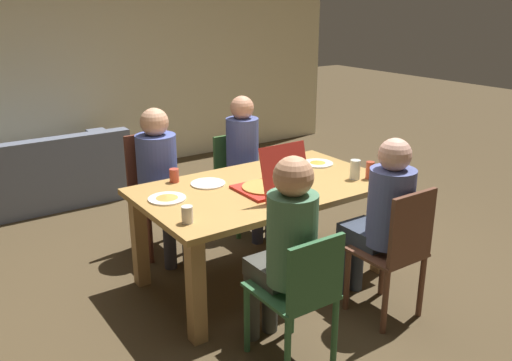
{
  "coord_description": "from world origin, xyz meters",
  "views": [
    {
      "loc": [
        -2.12,
        -2.99,
        2.03
      ],
      "look_at": [
        0.0,
        0.1,
        0.75
      ],
      "focal_mm": 37.54,
      "sensor_mm": 36.0,
      "label": 1
    }
  ],
  "objects_px": {
    "drinking_glass_1": "(370,170)",
    "drinking_glass_3": "(187,215)",
    "chair_2": "(238,179)",
    "pizza_box_0": "(269,185)",
    "dining_table": "(264,200)",
    "person_1": "(382,213)",
    "plate_0": "(208,184)",
    "person_3": "(285,243)",
    "chair_0": "(154,190)",
    "plate_2": "(167,198)",
    "person_2": "(247,156)",
    "drinking_glass_2": "(174,175)",
    "couch": "(29,179)",
    "drinking_glass_0": "(355,170)",
    "chair_3": "(300,293)",
    "plate_3": "(281,167)",
    "plate_1": "(318,163)",
    "person_0": "(160,171)",
    "chair_1": "(397,249)"
  },
  "relations": [
    {
      "from": "drinking_glass_1",
      "to": "drinking_glass_3",
      "type": "xyz_separation_m",
      "value": [
        -1.52,
        0.03,
        -0.01
      ]
    },
    {
      "from": "chair_2",
      "to": "drinking_glass_1",
      "type": "bearing_deg",
      "value": -74.18
    },
    {
      "from": "drinking_glass_3",
      "to": "pizza_box_0",
      "type": "bearing_deg",
      "value": 12.1
    },
    {
      "from": "dining_table",
      "to": "person_1",
      "type": "relative_size",
      "value": 1.48
    },
    {
      "from": "drinking_glass_3",
      "to": "plate_0",
      "type": "bearing_deg",
      "value": 50.32
    },
    {
      "from": "person_3",
      "to": "chair_0",
      "type": "bearing_deg",
      "value": 90.0
    },
    {
      "from": "chair_0",
      "to": "plate_2",
      "type": "distance_m",
      "value": 0.9
    },
    {
      "from": "person_2",
      "to": "drinking_glass_2",
      "type": "xyz_separation_m",
      "value": [
        -0.88,
        -0.37,
        0.08
      ]
    },
    {
      "from": "chair_0",
      "to": "drinking_glass_3",
      "type": "relative_size",
      "value": 9.26
    },
    {
      "from": "couch",
      "to": "person_1",
      "type": "bearing_deg",
      "value": -66.45
    },
    {
      "from": "plate_2",
      "to": "drinking_glass_3",
      "type": "relative_size",
      "value": 2.42
    },
    {
      "from": "person_1",
      "to": "couch",
      "type": "relative_size",
      "value": 0.63
    },
    {
      "from": "chair_0",
      "to": "drinking_glass_0",
      "type": "distance_m",
      "value": 1.67
    },
    {
      "from": "drinking_glass_3",
      "to": "couch",
      "type": "distance_m",
      "value": 2.98
    },
    {
      "from": "chair_3",
      "to": "plate_3",
      "type": "xyz_separation_m",
      "value": [
        0.79,
        1.24,
        0.28
      ]
    },
    {
      "from": "chair_3",
      "to": "plate_1",
      "type": "xyz_separation_m",
      "value": [
        1.11,
        1.15,
        0.28
      ]
    },
    {
      "from": "chair_2",
      "to": "plate_3",
      "type": "relative_size",
      "value": 3.4
    },
    {
      "from": "person_0",
      "to": "plate_0",
      "type": "bearing_deg",
      "value": -78.38
    },
    {
      "from": "person_0",
      "to": "couch",
      "type": "bearing_deg",
      "value": 110.18
    },
    {
      "from": "drinking_glass_0",
      "to": "plate_2",
      "type": "bearing_deg",
      "value": 163.25
    },
    {
      "from": "plate_2",
      "to": "plate_3",
      "type": "distance_m",
      "value": 1.06
    },
    {
      "from": "dining_table",
      "to": "chair_1",
      "type": "relative_size",
      "value": 1.97
    },
    {
      "from": "plate_1",
      "to": "drinking_glass_1",
      "type": "bearing_deg",
      "value": -81.45
    },
    {
      "from": "chair_0",
      "to": "person_1",
      "type": "height_order",
      "value": "person_1"
    },
    {
      "from": "plate_3",
      "to": "couch",
      "type": "relative_size",
      "value": 0.13
    },
    {
      "from": "dining_table",
      "to": "plate_3",
      "type": "relative_size",
      "value": 7.2
    },
    {
      "from": "chair_2",
      "to": "chair_0",
      "type": "bearing_deg",
      "value": 178.82
    },
    {
      "from": "person_0",
      "to": "drinking_glass_1",
      "type": "relative_size",
      "value": 9.25
    },
    {
      "from": "chair_1",
      "to": "person_3",
      "type": "bearing_deg",
      "value": 172.27
    },
    {
      "from": "chair_1",
      "to": "drinking_glass_2",
      "type": "xyz_separation_m",
      "value": [
        -0.88,
        1.38,
        0.29
      ]
    },
    {
      "from": "chair_1",
      "to": "plate_0",
      "type": "distance_m",
      "value": 1.41
    },
    {
      "from": "chair_3",
      "to": "plate_1",
      "type": "distance_m",
      "value": 1.62
    },
    {
      "from": "chair_0",
      "to": "plate_1",
      "type": "bearing_deg",
      "value": -35.27
    },
    {
      "from": "plate_1",
      "to": "plate_2",
      "type": "height_order",
      "value": "same"
    },
    {
      "from": "plate_2",
      "to": "drinking_glass_0",
      "type": "bearing_deg",
      "value": -16.75
    },
    {
      "from": "chair_3",
      "to": "plate_0",
      "type": "distance_m",
      "value": 1.26
    },
    {
      "from": "dining_table",
      "to": "person_1",
      "type": "xyz_separation_m",
      "value": [
        0.38,
        -0.79,
        0.07
      ]
    },
    {
      "from": "plate_1",
      "to": "plate_3",
      "type": "distance_m",
      "value": 0.33
    },
    {
      "from": "couch",
      "to": "plate_1",
      "type": "bearing_deg",
      "value": -54.04
    },
    {
      "from": "chair_0",
      "to": "chair_3",
      "type": "relative_size",
      "value": 1.16
    },
    {
      "from": "chair_0",
      "to": "plate_3",
      "type": "relative_size",
      "value": 3.91
    },
    {
      "from": "person_3",
      "to": "person_1",
      "type": "bearing_deg",
      "value": 2.79
    },
    {
      "from": "plate_2",
      "to": "drinking_glass_0",
      "type": "relative_size",
      "value": 1.73
    },
    {
      "from": "chair_1",
      "to": "person_0",
      "type": "bearing_deg",
      "value": 115.09
    },
    {
      "from": "chair_3",
      "to": "drinking_glass_3",
      "type": "relative_size",
      "value": 7.98
    },
    {
      "from": "person_2",
      "to": "drinking_glass_1",
      "type": "xyz_separation_m",
      "value": [
        0.36,
        -1.13,
        0.1
      ]
    },
    {
      "from": "plate_1",
      "to": "drinking_glass_2",
      "type": "bearing_deg",
      "value": 167.6
    },
    {
      "from": "plate_3",
      "to": "drinking_glass_1",
      "type": "relative_size",
      "value": 1.9
    },
    {
      "from": "person_2",
      "to": "person_3",
      "type": "bearing_deg",
      "value": -116.74
    },
    {
      "from": "chair_2",
      "to": "plate_0",
      "type": "distance_m",
      "value": 1.04
    }
  ]
}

